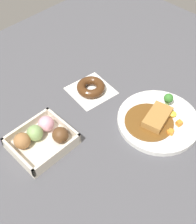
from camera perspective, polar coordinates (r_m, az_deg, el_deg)
ground_plane at (r=0.97m, az=5.08°, el=-5.36°), size 1.60×1.60×0.00m
curry_plate at (r=1.02m, az=11.14°, el=-1.47°), size 0.27×0.27×0.06m
donut_box at (r=0.95m, az=-10.53°, el=-4.75°), size 0.18×0.16×0.06m
chocolate_ring_donut at (r=1.10m, az=-1.34°, el=4.60°), size 0.16×0.16×0.03m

